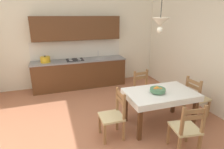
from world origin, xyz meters
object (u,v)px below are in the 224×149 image
dining_chair_tv_side (113,116)px  dining_chair_camera_side (186,129)px  dining_chair_kitchen_side (143,90)px  kitchen_cabinetry (79,61)px  fruit_bowl (158,90)px  dining_table (160,98)px  pendant_lamp (160,22)px  dining_chair_window_side (196,98)px

dining_chair_tv_side → dining_chair_camera_side: size_ratio=1.00×
dining_chair_kitchen_side → kitchen_cabinetry: bearing=123.3°
fruit_bowl → dining_table: bearing=12.4°
pendant_lamp → kitchen_cabinetry: bearing=111.8°
dining_table → fruit_bowl: 0.21m
dining_chair_kitchen_side → dining_chair_camera_side: bearing=-93.4°
kitchen_cabinetry → dining_chair_camera_side: 3.80m
dining_chair_window_side → dining_chair_kitchen_side: bearing=140.3°
kitchen_cabinetry → fruit_bowl: 2.97m
dining_table → dining_chair_kitchen_side: dining_chair_kitchen_side is taller
kitchen_cabinetry → dining_chair_tv_side: size_ratio=3.11×
kitchen_cabinetry → fruit_bowl: kitchen_cabinetry is taller
dining_chair_tv_side → pendant_lamp: (0.92, 0.10, 1.66)m
dining_chair_tv_side → pendant_lamp: size_ratio=1.16×
dining_chair_kitchen_side → dining_table: bearing=-94.6°
kitchen_cabinetry → dining_chair_camera_side: size_ratio=3.11×
dining_chair_camera_side → fruit_bowl: size_ratio=3.10×
fruit_bowl → kitchen_cabinetry: bearing=111.9°
dining_chair_tv_side → fruit_bowl: bearing=3.1°
dining_chair_window_side → fruit_bowl: bearing=-176.6°
dining_chair_camera_side → fruit_bowl: bearing=93.8°
dining_chair_camera_side → dining_chair_kitchen_side: same height
dining_chair_camera_side → pendant_lamp: pendant_lamp is taller
dining_chair_window_side → dining_chair_tv_side: same height
dining_chair_tv_side → pendant_lamp: 1.90m
pendant_lamp → dining_chair_kitchen_side: bearing=77.0°
fruit_bowl → pendant_lamp: bearing=117.9°
dining_chair_window_side → fruit_bowl: dining_chair_window_side is taller
dining_chair_tv_side → fruit_bowl: dining_chair_tv_side is taller
dining_chair_kitchen_side → fruit_bowl: bearing=-100.4°
dining_chair_window_side → dining_chair_tv_side: (-2.03, -0.12, 0.00)m
dining_table → fruit_bowl: size_ratio=4.73×
kitchen_cabinetry → dining_table: bearing=-66.4°
kitchen_cabinetry → fruit_bowl: bearing=-68.1°
kitchen_cabinetry → dining_table: size_ratio=2.04×
dining_chair_camera_side → kitchen_cabinetry: bearing=108.0°
pendant_lamp → dining_chair_tv_side: bearing=-173.6°
dining_chair_window_side → fruit_bowl: (-1.08, -0.06, 0.37)m
kitchen_cabinetry → dining_chair_camera_side: kitchen_cabinetry is taller
dining_chair_window_side → dining_chair_kitchen_side: same height
dining_chair_kitchen_side → pendant_lamp: 1.85m
kitchen_cabinetry → pendant_lamp: 3.17m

